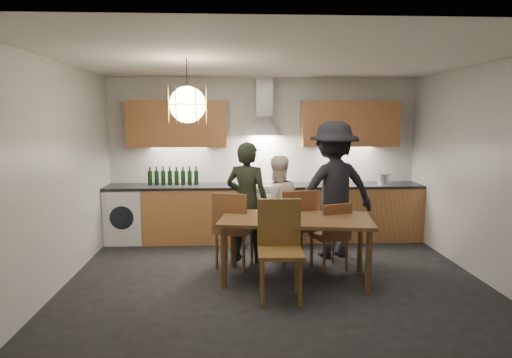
{
  "coord_description": "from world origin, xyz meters",
  "views": [
    {
      "loc": [
        -0.5,
        -5.22,
        1.95
      ],
      "look_at": [
        -0.22,
        0.4,
        1.2
      ],
      "focal_mm": 32.0,
      "sensor_mm": 36.0,
      "label": 1
    }
  ],
  "objects_px": {
    "dining_table": "(296,225)",
    "stock_pot": "(384,179)",
    "wine_bottles": "(173,176)",
    "person_left": "(247,202)",
    "person_mid": "(277,206)",
    "chair_front": "(280,242)",
    "mixing_bowl": "(330,183)",
    "chair_back_left": "(232,225)",
    "person_right": "(333,190)"
  },
  "relations": [
    {
      "from": "person_left",
      "to": "mixing_bowl",
      "type": "height_order",
      "value": "person_left"
    },
    {
      "from": "chair_front",
      "to": "mixing_bowl",
      "type": "bearing_deg",
      "value": 67.22
    },
    {
      "from": "person_left",
      "to": "stock_pot",
      "type": "relative_size",
      "value": 7.59
    },
    {
      "from": "chair_back_left",
      "to": "wine_bottles",
      "type": "bearing_deg",
      "value": -37.98
    },
    {
      "from": "person_mid",
      "to": "wine_bottles",
      "type": "relative_size",
      "value": 1.79
    },
    {
      "from": "person_mid",
      "to": "chair_front",
      "type": "bearing_deg",
      "value": 69.09
    },
    {
      "from": "chair_front",
      "to": "person_left",
      "type": "height_order",
      "value": "person_left"
    },
    {
      "from": "person_left",
      "to": "wine_bottles",
      "type": "xyz_separation_m",
      "value": [
        -1.14,
        1.11,
        0.23
      ]
    },
    {
      "from": "chair_back_left",
      "to": "mixing_bowl",
      "type": "relative_size",
      "value": 3.86
    },
    {
      "from": "chair_back_left",
      "to": "wine_bottles",
      "type": "xyz_separation_m",
      "value": [
        -0.93,
        1.43,
        0.47
      ]
    },
    {
      "from": "mixing_bowl",
      "to": "wine_bottles",
      "type": "height_order",
      "value": "wine_bottles"
    },
    {
      "from": "stock_pot",
      "to": "wine_bottles",
      "type": "relative_size",
      "value": 0.27
    },
    {
      "from": "chair_front",
      "to": "mixing_bowl",
      "type": "height_order",
      "value": "chair_front"
    },
    {
      "from": "person_mid",
      "to": "mixing_bowl",
      "type": "xyz_separation_m",
      "value": [
        0.92,
        0.73,
        0.22
      ]
    },
    {
      "from": "person_mid",
      "to": "person_right",
      "type": "relative_size",
      "value": 0.75
    },
    {
      "from": "person_right",
      "to": "wine_bottles",
      "type": "relative_size",
      "value": 2.4
    },
    {
      "from": "person_right",
      "to": "wine_bottles",
      "type": "distance_m",
      "value": 2.54
    },
    {
      "from": "chair_back_left",
      "to": "wine_bottles",
      "type": "height_order",
      "value": "wine_bottles"
    },
    {
      "from": "dining_table",
      "to": "person_left",
      "type": "bearing_deg",
      "value": 135.22
    },
    {
      "from": "mixing_bowl",
      "to": "wine_bottles",
      "type": "bearing_deg",
      "value": 177.31
    },
    {
      "from": "person_left",
      "to": "wine_bottles",
      "type": "relative_size",
      "value": 2.06
    },
    {
      "from": "chair_front",
      "to": "person_left",
      "type": "relative_size",
      "value": 0.65
    },
    {
      "from": "chair_back_left",
      "to": "person_left",
      "type": "relative_size",
      "value": 0.61
    },
    {
      "from": "chair_front",
      "to": "person_right",
      "type": "xyz_separation_m",
      "value": [
        0.9,
        1.45,
        0.34
      ]
    },
    {
      "from": "dining_table",
      "to": "mixing_bowl",
      "type": "bearing_deg",
      "value": 74.23
    },
    {
      "from": "chair_front",
      "to": "mixing_bowl",
      "type": "distance_m",
      "value": 2.52
    },
    {
      "from": "person_right",
      "to": "person_mid",
      "type": "bearing_deg",
      "value": -20.24
    },
    {
      "from": "mixing_bowl",
      "to": "person_right",
      "type": "bearing_deg",
      "value": -99.33
    },
    {
      "from": "wine_bottles",
      "to": "person_left",
      "type": "bearing_deg",
      "value": -44.2
    },
    {
      "from": "stock_pot",
      "to": "chair_front",
      "type": "bearing_deg",
      "value": -129.55
    },
    {
      "from": "wine_bottles",
      "to": "chair_back_left",
      "type": "bearing_deg",
      "value": -56.9
    },
    {
      "from": "dining_table",
      "to": "chair_front",
      "type": "bearing_deg",
      "value": -106.61
    },
    {
      "from": "dining_table",
      "to": "chair_front",
      "type": "distance_m",
      "value": 0.59
    },
    {
      "from": "dining_table",
      "to": "person_right",
      "type": "height_order",
      "value": "person_right"
    },
    {
      "from": "person_mid",
      "to": "wine_bottles",
      "type": "distance_m",
      "value": 1.81
    },
    {
      "from": "dining_table",
      "to": "stock_pot",
      "type": "xyz_separation_m",
      "value": [
        1.67,
        1.79,
        0.3
      ]
    },
    {
      "from": "wine_bottles",
      "to": "person_mid",
      "type": "bearing_deg",
      "value": -28.32
    },
    {
      "from": "person_right",
      "to": "stock_pot",
      "type": "distance_m",
      "value": 1.35
    },
    {
      "from": "person_left",
      "to": "stock_pot",
      "type": "xyz_separation_m",
      "value": [
        2.23,
        1.03,
        0.16
      ]
    },
    {
      "from": "chair_front",
      "to": "wine_bottles",
      "type": "xyz_separation_m",
      "value": [
        -1.45,
        2.39,
        0.43
      ]
    },
    {
      "from": "person_left",
      "to": "person_mid",
      "type": "distance_m",
      "value": 0.51
    },
    {
      "from": "dining_table",
      "to": "chair_back_left",
      "type": "bearing_deg",
      "value": 159.14
    },
    {
      "from": "wine_bottles",
      "to": "mixing_bowl",
      "type": "bearing_deg",
      "value": -2.69
    },
    {
      "from": "dining_table",
      "to": "stock_pot",
      "type": "relative_size",
      "value": 8.87
    },
    {
      "from": "person_mid",
      "to": "stock_pot",
      "type": "distance_m",
      "value": 1.98
    },
    {
      "from": "dining_table",
      "to": "person_left",
      "type": "xyz_separation_m",
      "value": [
        -0.57,
        0.76,
        0.15
      ]
    },
    {
      "from": "dining_table",
      "to": "chair_front",
      "type": "relative_size",
      "value": 1.79
    },
    {
      "from": "person_right",
      "to": "mixing_bowl",
      "type": "relative_size",
      "value": 7.33
    },
    {
      "from": "mixing_bowl",
      "to": "person_left",
      "type": "bearing_deg",
      "value": -143.83
    },
    {
      "from": "chair_back_left",
      "to": "stock_pot",
      "type": "height_order",
      "value": "stock_pot"
    }
  ]
}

